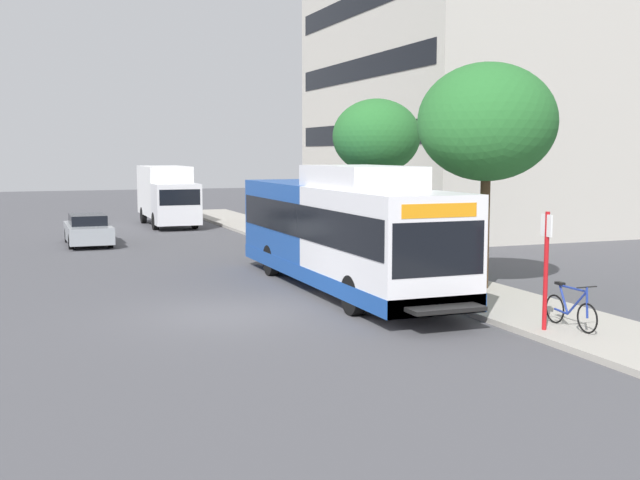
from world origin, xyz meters
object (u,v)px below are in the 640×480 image
Objects in this scene: street_tree_near_stop at (487,123)px; parked_car_far_lane at (88,230)px; transit_bus at (342,232)px; bus_stop_sign_pole at (546,262)px; street_tree_mid_block at (376,137)px; box_truck_background at (167,194)px; bicycle_parked at (571,309)px.

street_tree_near_stop is 1.42× the size of parked_car_far_lane.
street_tree_near_stop is at bearing -27.90° from transit_bus.
bus_stop_sign_pole is 6.30m from street_tree_near_stop.
street_tree_near_stop is at bearing 71.40° from bus_stop_sign_pole.
street_tree_mid_block is 0.84× the size of box_truck_background.
box_truck_background is (-4.80, 24.12, -3.11)m from street_tree_near_stop.
bus_stop_sign_pole reaches higher than parked_car_far_lane.
bus_stop_sign_pole is 13.33m from street_tree_mid_block.
transit_bus is 7.66m from bicycle_parked.
bicycle_parked is 0.30× the size of street_tree_mid_block.
transit_bus is at bearing -86.97° from box_truck_background.
street_tree_mid_block is at bearing 84.43° from bicycle_parked.
transit_bus reaches higher than parked_car_far_lane.
bus_stop_sign_pole is at bearing -108.60° from street_tree_near_stop.
street_tree_mid_block is at bearing -73.13° from box_truck_background.
parked_car_far_lane is (-8.56, 21.48, 0.10)m from bicycle_parked.
street_tree_near_stop is 19.36m from parked_car_far_lane.
bus_stop_sign_pole is at bearing -75.01° from transit_bus.
bus_stop_sign_pole is 0.41× the size of street_tree_near_stop.
street_tree_near_stop reaches higher than street_tree_mid_block.
transit_bus is 1.75× the size of box_truck_background.
box_truck_background reaches higher than bus_stop_sign_pole.
box_truck_background is at bearing 95.99° from bus_stop_sign_pole.
parked_car_far_lane is at bearing 110.29° from bus_stop_sign_pole.
bicycle_parked is at bearing -70.47° from transit_bus.
parked_car_far_lane is (-9.82, 8.54, -3.92)m from street_tree_mid_block.
box_truck_background reaches higher than parked_car_far_lane.
street_tree_near_stop reaches higher than bus_stop_sign_pole.
street_tree_near_stop is 24.79m from box_truck_background.
street_tree_mid_block reaches higher than bus_stop_sign_pole.
bicycle_parked is 23.13m from parked_car_far_lane.
bus_stop_sign_pole is 0.58× the size of parked_car_far_lane.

